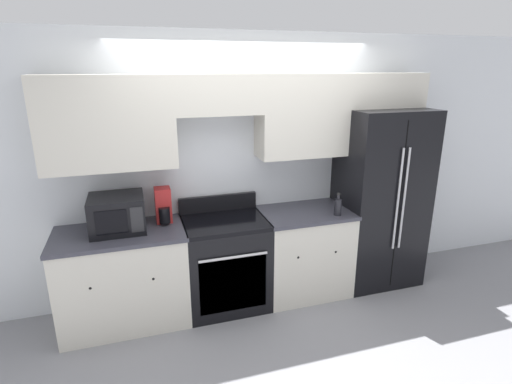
# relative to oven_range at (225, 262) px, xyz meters

# --- Properties ---
(ground_plane) EXTENTS (12.00, 12.00, 0.00)m
(ground_plane) POSITION_rel_oven_range_xyz_m (0.31, -0.31, -0.45)
(ground_plane) COLOR gray
(wall_back) EXTENTS (8.00, 0.39, 2.60)m
(wall_back) POSITION_rel_oven_range_xyz_m (0.33, 0.27, 1.07)
(wall_back) COLOR silver
(wall_back) RESTS_ON ground_plane
(lower_cabinets_left) EXTENTS (1.13, 0.64, 0.89)m
(lower_cabinets_left) POSITION_rel_oven_range_xyz_m (-0.95, -0.00, -0.00)
(lower_cabinets_left) COLOR beige
(lower_cabinets_left) RESTS_ON ground_plane
(lower_cabinets_right) EXTENTS (0.90, 0.64, 0.89)m
(lower_cabinets_right) POSITION_rel_oven_range_xyz_m (0.83, -0.00, -0.00)
(lower_cabinets_right) COLOR beige
(lower_cabinets_right) RESTS_ON ground_plane
(oven_range) EXTENTS (0.78, 0.65, 1.05)m
(oven_range) POSITION_rel_oven_range_xyz_m (0.00, 0.00, 0.00)
(oven_range) COLOR black
(oven_range) RESTS_ON ground_plane
(refrigerator) EXTENTS (0.86, 0.76, 1.88)m
(refrigerator) POSITION_rel_oven_range_xyz_m (1.70, 0.05, 0.49)
(refrigerator) COLOR black
(refrigerator) RESTS_ON ground_plane
(microwave) EXTENTS (0.46, 0.42, 0.32)m
(microwave) POSITION_rel_oven_range_xyz_m (-0.94, 0.05, 0.60)
(microwave) COLOR black
(microwave) RESTS_ON lower_cabinets_left
(bottle) EXTENTS (0.07, 0.07, 0.22)m
(bottle) POSITION_rel_oven_range_xyz_m (1.09, -0.19, 0.53)
(bottle) COLOR black
(bottle) RESTS_ON lower_cabinets_right
(coffee_maker) EXTENTS (0.14, 0.21, 0.33)m
(coffee_maker) POSITION_rel_oven_range_xyz_m (-0.54, 0.13, 0.59)
(coffee_maker) COLOR #B22323
(coffee_maker) RESTS_ON lower_cabinets_left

